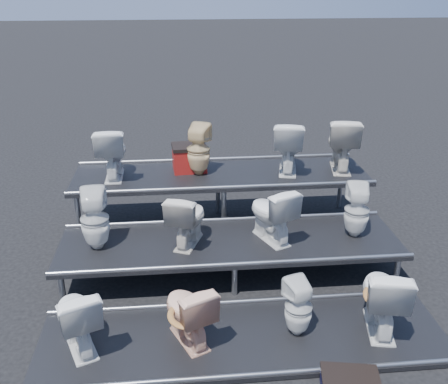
{
  "coord_description": "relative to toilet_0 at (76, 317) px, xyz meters",
  "views": [
    {
      "loc": [
        -0.6,
        -5.4,
        3.49
      ],
      "look_at": [
        -0.07,
        0.1,
        1.08
      ],
      "focal_mm": 40.0,
      "sensor_mm": 36.0,
      "label": 1
    }
  ],
  "objects": [
    {
      "name": "ground",
      "position": [
        1.66,
        1.3,
        -0.42
      ],
      "size": [
        80.0,
        80.0,
        0.0
      ],
      "primitive_type": "plane",
      "color": "black",
      "rests_on": "ground"
    },
    {
      "name": "tier_front",
      "position": [
        1.66,
        0.0,
        -0.39
      ],
      "size": [
        4.2,
        1.2,
        0.06
      ],
      "primitive_type": "cube",
      "color": "black",
      "rests_on": "ground"
    },
    {
      "name": "tier_mid",
      "position": [
        1.66,
        1.3,
        -0.19
      ],
      "size": [
        4.2,
        1.2,
        0.46
      ],
      "primitive_type": "cube",
      "color": "black",
      "rests_on": "ground"
    },
    {
      "name": "tier_back",
      "position": [
        1.66,
        2.6,
        0.01
      ],
      "size": [
        4.2,
        1.2,
        0.86
      ],
      "primitive_type": "cube",
      "color": "black",
      "rests_on": "ground"
    },
    {
      "name": "toilet_0",
      "position": [
        0.0,
        0.0,
        0.0
      ],
      "size": [
        0.64,
        0.8,
        0.72
      ],
      "primitive_type": "imported",
      "rotation": [
        0.0,
        0.0,
        3.54
      ],
      "color": "silver",
      "rests_on": "tier_front"
    },
    {
      "name": "toilet_1",
      "position": [
        1.09,
        0.0,
        -0.01
      ],
      "size": [
        0.63,
        0.78,
        0.69
      ],
      "primitive_type": "imported",
      "rotation": [
        0.0,
        0.0,
        3.57
      ],
      "color": "#E1AA8D",
      "rests_on": "tier_front"
    },
    {
      "name": "toilet_2",
      "position": [
        2.22,
        0.0,
        -0.04
      ],
      "size": [
        0.36,
        0.36,
        0.63
      ],
      "primitive_type": "imported",
      "rotation": [
        0.0,
        0.0,
        3.44
      ],
      "color": "silver",
      "rests_on": "tier_front"
    },
    {
      "name": "toilet_3",
      "position": [
        3.09,
        0.0,
        0.03
      ],
      "size": [
        0.59,
        0.84,
        0.78
      ],
      "primitive_type": "imported",
      "rotation": [
        0.0,
        0.0,
        2.93
      ],
      "color": "silver",
      "rests_on": "tier_front"
    },
    {
      "name": "toilet_4",
      "position": [
        0.04,
        1.3,
        0.42
      ],
      "size": [
        0.37,
        0.37,
        0.75
      ],
      "primitive_type": "imported",
      "rotation": [
        0.0,
        0.0,
        3.23
      ],
      "color": "silver",
      "rests_on": "tier_mid"
    },
    {
      "name": "toilet_5",
      "position": [
        1.13,
        1.3,
        0.38
      ],
      "size": [
        0.59,
        0.75,
        0.67
      ],
      "primitive_type": "imported",
      "rotation": [
        0.0,
        0.0,
        2.77
      ],
      "color": "beige",
      "rests_on": "tier_mid"
    },
    {
      "name": "toilet_6",
      "position": [
        2.16,
        1.3,
        0.4
      ],
      "size": [
        0.64,
        0.8,
        0.71
      ],
      "primitive_type": "imported",
      "rotation": [
        0.0,
        0.0,
        3.55
      ],
      "color": "silver",
      "rests_on": "tier_mid"
    },
    {
      "name": "toilet_7",
      "position": [
        3.24,
        1.3,
        0.39
      ],
      "size": [
        0.36,
        0.37,
        0.69
      ],
      "primitive_type": "imported",
      "rotation": [
        0.0,
        0.0,
        2.96
      ],
      "color": "silver",
      "rests_on": "tier_mid"
    },
    {
      "name": "toilet_8",
      "position": [
        0.13,
        2.6,
        0.81
      ],
      "size": [
        0.42,
        0.73,
        0.73
      ],
      "primitive_type": "imported",
      "rotation": [
        0.0,
        0.0,
        3.16
      ],
      "color": "silver",
      "rests_on": "tier_back"
    },
    {
      "name": "toilet_9",
      "position": [
        1.34,
        2.6,
        0.81
      ],
      "size": [
        0.43,
        0.43,
        0.73
      ],
      "primitive_type": "imported",
      "rotation": [
        0.0,
        0.0,
        2.77
      ],
      "color": "beige",
      "rests_on": "tier_back"
    },
    {
      "name": "toilet_10",
      "position": [
        2.63,
        2.6,
        0.82
      ],
      "size": [
        0.58,
        0.82,
        0.76
      ],
      "primitive_type": "imported",
      "rotation": [
        0.0,
        0.0,
        2.92
      ],
      "color": "silver",
      "rests_on": "tier_back"
    },
    {
      "name": "toilet_11",
      "position": [
        3.42,
        2.6,
        0.84
      ],
      "size": [
        0.58,
        0.84,
        0.79
      ],
      "primitive_type": "imported",
      "rotation": [
        0.0,
        0.0,
        2.95
      ],
      "color": "beige",
      "rests_on": "tier_back"
    },
    {
      "name": "red_crate",
      "position": [
        1.21,
        2.76,
        0.61
      ],
      "size": [
        0.5,
        0.41,
        0.34
      ],
      "primitive_type": "cube",
      "rotation": [
        0.0,
        0.0,
        0.08
      ],
      "color": "maroon",
      "rests_on": "tier_back"
    }
  ]
}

